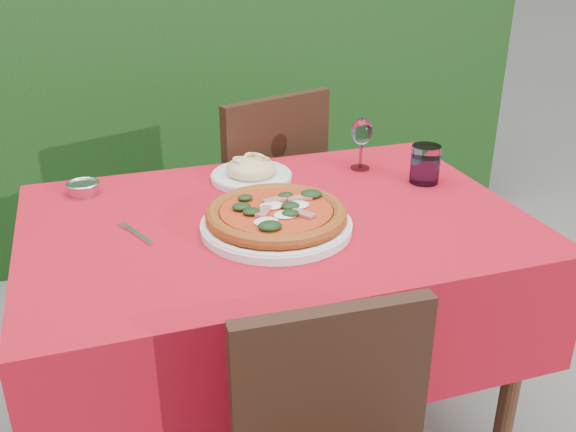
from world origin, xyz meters
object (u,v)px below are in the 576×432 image
object	(u,v)px
chair_far	(261,199)
water_glass	(425,166)
pasta_plate	(251,172)
fork	(139,235)
pizza_plate	(276,218)
wine_glass	(362,134)
steel_ramekin	(83,189)

from	to	relation	value
chair_far	water_glass	world-z (taller)	chair_far
pasta_plate	fork	size ratio (longest dim) A/B	1.42
water_glass	fork	distance (m)	0.83
pizza_plate	wine_glass	distance (m)	0.50
chair_far	steel_ramekin	bearing A→B (deg)	8.47
pizza_plate	fork	bearing A→B (deg)	167.91
pasta_plate	steel_ramekin	bearing A→B (deg)	175.12
chair_far	wine_glass	bearing A→B (deg)	101.33
pizza_plate	wine_glass	xyz separation A→B (m)	(0.37, 0.33, 0.08)
chair_far	steel_ramekin	size ratio (longest dim) A/B	11.17
pasta_plate	pizza_plate	bearing A→B (deg)	-95.13
wine_glass	pizza_plate	bearing A→B (deg)	-138.52
water_glass	wine_glass	size ratio (longest dim) A/B	0.69
chair_far	pizza_plate	bearing A→B (deg)	58.38
pizza_plate	wine_glass	size ratio (longest dim) A/B	2.60
pizza_plate	chair_far	bearing A→B (deg)	77.34
water_glass	wine_glass	world-z (taller)	wine_glass
pasta_plate	water_glass	xyz separation A→B (m)	(0.47, -0.18, 0.03)
pizza_plate	water_glass	world-z (taller)	water_glass
water_glass	wine_glass	distance (m)	0.21
chair_far	pasta_plate	world-z (taller)	chair_far
chair_far	water_glass	bearing A→B (deg)	104.21
steel_ramekin	fork	bearing A→B (deg)	-69.92
pasta_plate	wine_glass	size ratio (longest dim) A/B	1.49
pizza_plate	steel_ramekin	bearing A→B (deg)	138.78
chair_far	steel_ramekin	distance (m)	0.71
chair_far	wine_glass	world-z (taller)	chair_far
wine_glass	fork	xyz separation A→B (m)	(-0.69, -0.26, -0.11)
wine_glass	steel_ramekin	bearing A→B (deg)	175.92
pasta_plate	wine_glass	bearing A→B (deg)	-2.98
pasta_plate	wine_glass	world-z (taller)	wine_glass
pasta_plate	wine_glass	distance (m)	0.35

